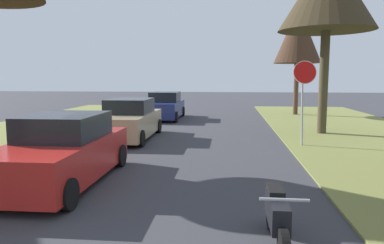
{
  "coord_description": "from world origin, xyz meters",
  "views": [
    {
      "loc": [
        1.6,
        -0.12,
        2.43
      ],
      "look_at": [
        0.6,
        9.25,
        1.26
      ],
      "focal_mm": 33.82,
      "sensor_mm": 36.0,
      "label": 1
    }
  ],
  "objects": [
    {
      "name": "stop_sign_far",
      "position": [
        4.13,
        12.8,
        2.18
      ],
      "size": [
        0.81,
        0.5,
        2.95
      ],
      "color": "#9EA0A5",
      "rests_on": "grass_verge_right"
    },
    {
      "name": "parked_sedan_navy",
      "position": [
        -2.22,
        20.7,
        0.72
      ],
      "size": [
        1.99,
        4.42,
        1.57
      ],
      "color": "navy",
      "rests_on": "ground"
    },
    {
      "name": "street_tree_right_far",
      "position": [
        5.78,
        23.69,
        5.06
      ],
      "size": [
        2.94,
        2.94,
        6.81
      ],
      "color": "#50392B",
      "rests_on": "grass_verge_right"
    },
    {
      "name": "parked_sedan_red",
      "position": [
        -2.23,
        7.68,
        0.72
      ],
      "size": [
        1.99,
        4.42,
        1.57
      ],
      "color": "red",
      "rests_on": "ground"
    },
    {
      "name": "parked_motorcycle",
      "position": [
        2.27,
        4.85,
        0.48
      ],
      "size": [
        0.6,
        2.05,
        0.97
      ],
      "color": "black",
      "rests_on": "ground"
    },
    {
      "name": "parked_sedan_tan",
      "position": [
        -2.39,
        13.76,
        0.72
      ],
      "size": [
        1.99,
        4.42,
        1.57
      ],
      "color": "tan",
      "rests_on": "ground"
    }
  ]
}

